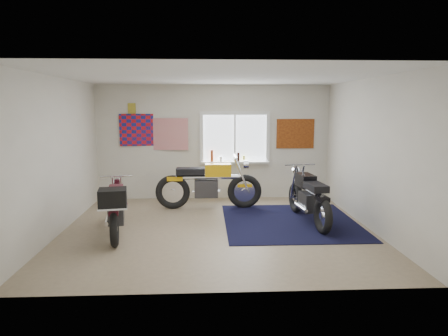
{
  "coord_description": "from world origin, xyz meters",
  "views": [
    {
      "loc": [
        -0.21,
        -6.96,
        2.19
      ],
      "look_at": [
        0.14,
        0.4,
        1.05
      ],
      "focal_mm": 32.0,
      "sensor_mm": 36.0,
      "label": 1
    }
  ],
  "objects_px": {
    "black_chrome_bike": "(308,198)",
    "maroon_tourer": "(115,208)",
    "navy_rug": "(290,222)",
    "yellow_triumph": "(208,185)"
  },
  "relations": [
    {
      "from": "navy_rug",
      "to": "black_chrome_bike",
      "type": "relative_size",
      "value": 1.25
    },
    {
      "from": "black_chrome_bike",
      "to": "maroon_tourer",
      "type": "relative_size",
      "value": 1.1
    },
    {
      "from": "black_chrome_bike",
      "to": "maroon_tourer",
      "type": "height_order",
      "value": "black_chrome_bike"
    },
    {
      "from": "yellow_triumph",
      "to": "maroon_tourer",
      "type": "bearing_deg",
      "value": -130.67
    },
    {
      "from": "navy_rug",
      "to": "maroon_tourer",
      "type": "xyz_separation_m",
      "value": [
        -3.14,
        -0.73,
        0.49
      ]
    },
    {
      "from": "yellow_triumph",
      "to": "maroon_tourer",
      "type": "height_order",
      "value": "yellow_triumph"
    },
    {
      "from": "yellow_triumph",
      "to": "maroon_tourer",
      "type": "relative_size",
      "value": 1.22
    },
    {
      "from": "maroon_tourer",
      "to": "yellow_triumph",
      "type": "bearing_deg",
      "value": -49.86
    },
    {
      "from": "navy_rug",
      "to": "yellow_triumph",
      "type": "distance_m",
      "value": 1.99
    },
    {
      "from": "navy_rug",
      "to": "black_chrome_bike",
      "type": "distance_m",
      "value": 0.57
    }
  ]
}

